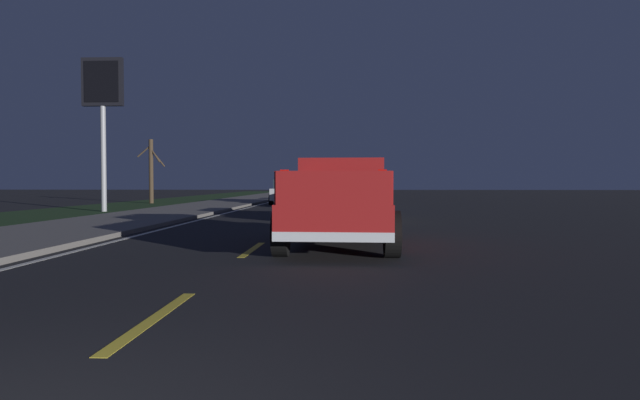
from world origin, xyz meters
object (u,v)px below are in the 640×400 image
object	(u,v)px
pickup_truck	(341,202)
sedan_blue	(348,193)
bare_tree_far	(151,170)
sedan_black	(344,191)
gas_price_sign	(103,96)
sedan_tan	(348,198)
sedan_silver	(289,191)

from	to	relation	value
pickup_truck	sedan_blue	size ratio (longest dim) A/B	1.24
sedan_blue	bare_tree_far	distance (m)	14.20
sedan_black	bare_tree_far	distance (m)	12.70
sedan_black	gas_price_sign	world-z (taller)	gas_price_sign
sedan_blue	sedan_black	world-z (taller)	same
sedan_blue	sedan_tan	xyz separation A→B (m)	(-9.07, 0.01, 0.00)
sedan_silver	gas_price_sign	size ratio (longest dim) A/B	0.62
sedan_black	sedan_tan	bearing A→B (deg)	-179.30
bare_tree_far	sedan_blue	bearing A→B (deg)	-116.38
sedan_silver	sedan_black	distance (m)	4.59
sedan_blue	sedan_black	size ratio (longest dim) A/B	1.00
bare_tree_far	pickup_truck	bearing A→B (deg)	-151.15
pickup_truck	sedan_silver	world-z (taller)	pickup_truck
pickup_truck	bare_tree_far	xyz separation A→B (m)	(22.70, 12.50, 1.26)
gas_price_sign	sedan_silver	bearing A→B (deg)	-39.61
sedan_black	sedan_tan	xyz separation A→B (m)	(-17.54, -0.22, 0.00)
sedan_tan	sedan_silver	bearing A→B (deg)	14.16
sedan_silver	sedan_black	xyz separation A→B (m)	(3.04, -3.44, 0.00)
pickup_truck	gas_price_sign	distance (m)	17.42
sedan_tan	gas_price_sign	distance (m)	13.23
sedan_blue	gas_price_sign	distance (m)	12.67
pickup_truck	sedan_silver	distance (m)	22.13
sedan_blue	sedan_black	distance (m)	8.47
sedan_silver	gas_price_sign	distance (m)	12.71
bare_tree_far	sedan_silver	bearing A→B (deg)	-95.41
gas_price_sign	sedan_blue	bearing A→B (deg)	-71.67
sedan_black	bare_tree_far	world-z (taller)	bare_tree_far
sedan_blue	sedan_tan	size ratio (longest dim) A/B	1.00
sedan_tan	bare_tree_far	bearing A→B (deg)	39.50
gas_price_sign	bare_tree_far	size ratio (longest dim) A/B	1.71
sedan_tan	gas_price_sign	xyz separation A→B (m)	(5.34, 11.23, 4.52)
gas_price_sign	bare_tree_far	world-z (taller)	gas_price_sign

